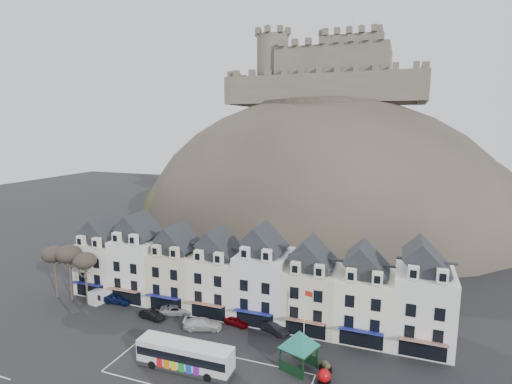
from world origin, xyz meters
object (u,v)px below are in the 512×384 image
Objects in this scene: red_buoy at (324,377)px; flagpole at (305,314)px; car_navy at (118,298)px; white_van at (103,294)px; car_silver at (177,310)px; bus at (185,355)px; car_maroon at (237,321)px; car_white at (203,324)px; car_charcoal at (273,327)px; car_black at (152,315)px; bus_shelter at (299,339)px.

red_buoy is 0.23× the size of flagpole.
flagpole reaches higher than car_navy.
white_van is 12.94m from car_silver.
bus is at bearing -141.61° from flagpole.
car_white is at bearing 134.98° from car_maroon.
red_buoy is 0.38× the size of car_charcoal.
flagpole reaches higher than white_van.
car_maroon is at bearing -69.52° from car_black.
bus reaches higher than red_buoy.
car_charcoal is at bearing 134.66° from red_buoy.
bus_shelter is at bearing -131.39° from car_silver.
car_navy is 0.92× the size of car_white.
car_maroon is at bearing 10.41° from white_van.
bus_shelter is 1.44× the size of car_navy.
car_silver reaches higher than car_maroon.
white_van is (-20.66, 10.90, -0.73)m from bus.
bus is at bearing -169.89° from red_buoy.
car_black is 0.79× the size of car_silver.
bus is 3.04× the size of car_maroon.
car_navy is 10.17m from car_silver.
car_navy is (-29.55, 6.48, -2.70)m from bus_shelter.
car_navy is (-29.10, 2.02, -3.47)m from flagpole.
car_navy is at bearing 80.41° from car_black.
car_navy is (-32.70, 8.26, -0.08)m from red_buoy.
car_navy reaches higher than car_maroon.
flagpole is at bearing -90.38° from car_maroon.
white_van is 18.52m from car_white.
red_buoy is at bearing -2.70° from white_van.
flagpole is 6.11m from car_charcoal.
car_white is (7.85, 0.00, 0.11)m from car_black.
car_black is (-21.81, 3.98, -2.87)m from bus_shelter.
white_van is at bearing 63.52° from car_white.
car_maroon is 0.80× the size of car_charcoal.
car_navy is at bearing 176.03° from flagpole.
red_buoy is at bearing 9.08° from bus.
car_navy is at bearing 10.41° from white_van.
car_maroon is (-9.76, 2.02, -3.64)m from flagpole.
flagpole is 2.07× the size of car_maroon.
bus_shelter is at bearing -0.92° from white_van.
flagpole is (-3.60, 6.24, 3.39)m from red_buoy.
bus_shelter is 4.46m from red_buoy.
bus_shelter is at bearing -124.62° from car_white.
white_van is at bearing 166.89° from red_buoy.
red_buoy reaches higher than car_maroon.
car_maroon is at bearing -112.90° from car_silver.
red_buoy is 23.99m from car_silver.
car_charcoal is at bearing -93.12° from car_white.
car_black is (-10.16, 8.40, -1.08)m from bus.
bus is 2.92× the size of car_black.
bus is 1.63× the size of bus_shelter.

